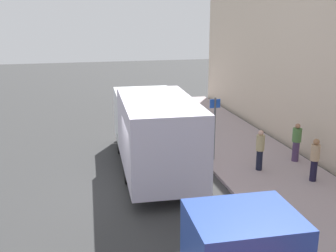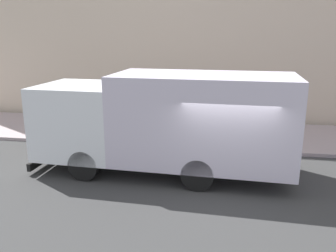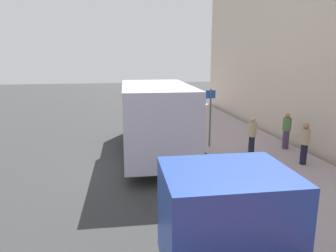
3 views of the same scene
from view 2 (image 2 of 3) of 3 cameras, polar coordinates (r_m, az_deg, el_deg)
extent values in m
plane|color=#353536|center=(10.31, 9.48, -9.68)|extent=(80.00, 80.00, 0.00)
cube|color=#A59599|center=(15.12, 9.63, -1.40)|extent=(4.28, 30.00, 0.13)
cube|color=white|center=(11.58, -13.76, 1.12)|extent=(2.66, 2.60, 2.24)
cube|color=black|center=(12.10, -19.09, 2.61)|extent=(2.15, 0.15, 1.25)
cube|color=silver|center=(10.47, 5.79, 1.19)|extent=(2.78, 5.40, 2.65)
cube|color=black|center=(12.56, -18.79, -4.50)|extent=(2.46, 0.22, 0.24)
cylinder|color=black|center=(10.73, -13.56, -6.23)|extent=(0.34, 0.93, 0.92)
cylinder|color=black|center=(12.68, -9.23, -2.70)|extent=(0.34, 0.93, 0.92)
cylinder|color=black|center=(9.82, 4.85, -7.88)|extent=(0.34, 0.93, 0.92)
cylinder|color=black|center=(11.92, 6.23, -3.74)|extent=(0.34, 0.93, 0.92)
cylinder|color=#473356|center=(16.51, 5.62, 1.86)|extent=(0.39, 0.39, 0.84)
cylinder|color=#4B7A3E|center=(16.36, 5.68, 4.25)|extent=(0.52, 0.52, 0.56)
sphere|color=#9B694D|center=(16.30, 5.71, 5.57)|extent=(0.21, 0.21, 0.21)
cylinder|color=black|center=(16.07, 12.72, 1.10)|extent=(0.32, 0.32, 0.79)
cylinder|color=tan|center=(15.92, 12.87, 3.52)|extent=(0.43, 0.43, 0.59)
sphere|color=#9A6C49|center=(15.85, 12.95, 4.97)|extent=(0.22, 0.22, 0.22)
cylinder|color=black|center=(14.64, 7.28, 0.03)|extent=(0.30, 0.30, 0.80)
cylinder|color=tan|center=(14.48, 7.37, 2.73)|extent=(0.41, 0.41, 0.62)
sphere|color=#D7A58E|center=(14.40, 7.42, 4.32)|extent=(0.20, 0.20, 0.20)
cone|color=orange|center=(15.21, -16.58, -0.34)|extent=(0.40, 0.40, 0.58)
cylinder|color=#4C5156|center=(13.27, 0.55, 2.71)|extent=(0.08, 0.08, 2.64)
cube|color=blue|center=(13.09, 0.47, 7.30)|extent=(0.44, 0.03, 0.36)
camera|label=1|loc=(15.22, 73.33, 11.49)|focal=43.67mm
camera|label=3|loc=(14.10, 63.35, 6.47)|focal=33.46mm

